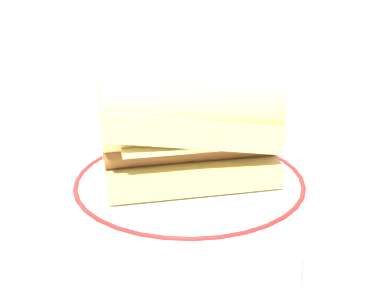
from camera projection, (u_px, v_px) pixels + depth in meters
ground_plane at (187, 183)px, 0.62m from camera, size 1.50×1.50×0.00m
plate at (192, 183)px, 0.60m from camera, size 0.29×0.29×0.01m
sausage_sandwich at (192, 125)px, 0.58m from camera, size 0.20×0.10×0.13m
drinking_glass at (351, 265)px, 0.38m from camera, size 0.07×0.07×0.11m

